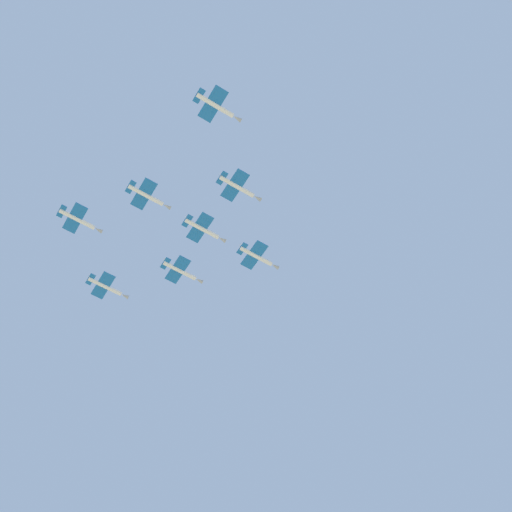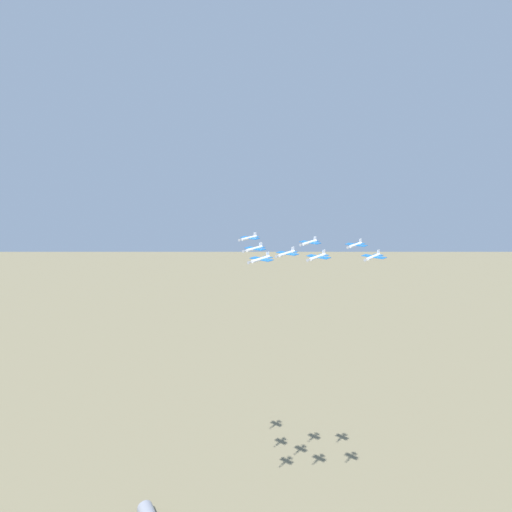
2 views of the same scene
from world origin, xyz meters
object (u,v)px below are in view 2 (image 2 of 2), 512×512
object	(u,v)px
jet_port_outer	(286,254)
jet_starboard_trail	(355,245)
jet_lead	(260,259)
jet_center_rear	(249,238)
jet_starboard_outer	(373,257)
jet_starboard_inner	(254,249)
jet_port_inner	(317,257)
jet_port_trail	(309,243)

from	to	relation	value
jet_port_outer	jet_starboard_trail	world-z (taller)	jet_starboard_trail
jet_lead	jet_center_rear	size ratio (longest dim) A/B	1.00
jet_port_outer	jet_starboard_outer	distance (m)	35.86
jet_starboard_inner	jet_port_outer	bearing A→B (deg)	-174.29
jet_starboard_inner	jet_center_rear	world-z (taller)	jet_center_rear
jet_starboard_outer	jet_center_rear	xyz separation A→B (m)	(65.28, 3.85, 0.16)
jet_starboard_outer	jet_port_outer	bearing A→B (deg)	24.23
jet_lead	jet_center_rear	xyz separation A→B (m)	(34.57, -30.71, -0.02)
jet_port_inner	jet_starboard_outer	xyz separation A→B (m)	(-15.36, -17.28, -0.52)
jet_port_trail	jet_center_rear	bearing A→B (deg)	5.71
jet_starboard_outer	jet_starboard_trail	xyz separation A→B (m)	(17.28, -15.36, 0.28)
jet_port_outer	jet_center_rear	size ratio (longest dim) A/B	1.00
jet_center_rear	jet_starboard_inner	bearing A→B (deg)	135.00
jet_center_rear	jet_starboard_trail	size ratio (longest dim) A/B	1.00
jet_lead	jet_port_trail	size ratio (longest dim) A/B	1.00
jet_port_inner	jet_port_outer	distance (m)	16.47
jet_starboard_outer	jet_center_rear	world-z (taller)	jet_center_rear
jet_lead	jet_starboard_trail	bearing A→B (deg)	-108.43
jet_port_inner	jet_starboard_trail	world-z (taller)	jet_port_inner
jet_starboard_trail	jet_center_rear	bearing A→B (deg)	18.43
jet_port_outer	jet_starboard_trail	size ratio (longest dim) A/B	1.00
jet_port_inner	jet_center_rear	world-z (taller)	jet_port_inner
jet_port_outer	jet_center_rear	bearing A→B (deg)	-24.23
jet_starboard_inner	jet_port_outer	xyz separation A→B (m)	(-16.22, -2.59, -0.20)
jet_port_outer	jet_port_trail	distance (m)	18.09
jet_starboard_trail	jet_port_trail	bearing A→B (deg)	38.66
jet_lead	jet_starboard_inner	xyz separation A→B (m)	(17.28, -15.36, -0.56)
jet_lead	jet_port_trail	xyz separation A→B (m)	(2.12, -35.90, 1.23)
jet_center_rear	jet_port_trail	world-z (taller)	jet_port_trail
jet_lead	jet_center_rear	world-z (taller)	jet_lead
jet_starboard_trail	jet_port_outer	bearing A→B (deg)	62.24
jet_starboard_inner	jet_starboard_trail	size ratio (longest dim) A/B	1.00
jet_starboard_outer	jet_center_rear	distance (m)	65.39
jet_port_inner	jet_starboard_inner	xyz separation A→B (m)	(32.64, 1.93, -0.91)
jet_starboard_outer	jet_port_trail	xyz separation A→B (m)	(32.83, -1.34, 1.41)
jet_port_outer	jet_starboard_trail	xyz separation A→B (m)	(-14.49, -31.97, 0.87)
jet_port_outer	jet_center_rear	world-z (taller)	jet_center_rear
jet_starboard_outer	jet_port_trail	world-z (taller)	jet_port_trail
jet_starboard_inner	jet_port_trail	size ratio (longest dim) A/B	1.00
jet_center_rear	jet_port_trail	bearing A→B (deg)	-174.29
jet_port_outer	jet_port_trail	xyz separation A→B (m)	(1.06, -17.95, 1.99)
jet_port_trail	jet_lead	bearing A→B (deg)	90.00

